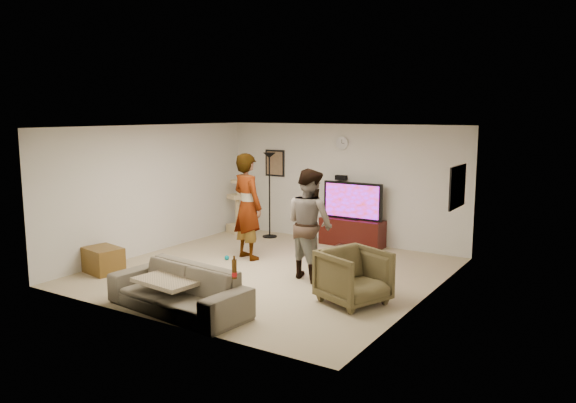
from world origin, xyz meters
The scene contains 24 objects.
floor centered at (0.00, 0.00, -0.01)m, with size 5.50×5.50×0.02m, color tan.
ceiling centered at (0.00, 0.00, 2.51)m, with size 5.50×5.50×0.02m, color silver.
wall_back centered at (0.00, 2.75, 1.25)m, with size 5.50×0.04×2.50m, color silver.
wall_front centered at (0.00, -2.75, 1.25)m, with size 5.50×0.04×2.50m, color silver.
wall_left centered at (-2.75, 0.00, 1.25)m, with size 0.04×5.50×2.50m, color silver.
wall_right centered at (2.75, 0.00, 1.25)m, with size 0.04×5.50×2.50m, color silver.
wall_clock centered at (0.00, 2.72, 2.10)m, with size 0.26×0.26×0.04m, color silver.
wall_speaker centered at (0.00, 2.69, 1.38)m, with size 0.25×0.10×0.10m, color black.
picture_back centered at (-1.70, 2.73, 1.60)m, with size 0.42×0.03×0.52m, color brown.
picture_right centered at (2.73, 1.60, 1.50)m, with size 0.03×0.78×0.62m, color #E18A68.
tv_stand centered at (0.37, 2.50, 0.28)m, with size 1.34×0.45×0.56m, color black.
console_box centered at (0.40, 2.11, 0.04)m, with size 0.40×0.30×0.07m, color #B4B5BB.
tv centered at (0.37, 2.50, 0.94)m, with size 1.29×0.08×0.77m, color black.
tv_screen centered at (0.37, 2.46, 0.94)m, with size 1.19×0.01×0.67m, color #7C13F9.
floor_lamp centered at (-1.53, 2.26, 0.93)m, with size 0.32×0.32×1.87m, color black.
cat_tree centered at (-2.41, 2.24, 0.62)m, with size 0.40×0.40×1.24m, color tan.
person_left centered at (-0.85, 0.52, 1.00)m, with size 0.73×0.48×1.99m, color #9B9B9B.
person_right centered at (0.76, 0.06, 0.92)m, with size 0.89×0.69×1.83m, color #365B7D.
sofa centered at (0.02, -2.30, 0.31)m, with size 2.14×0.84×0.63m, color #5C5647.
throw_blanket centered at (-0.12, -2.30, 0.42)m, with size 0.90×0.70×0.06m, color tan.
beer_bottle centered at (1.01, -2.30, 0.75)m, with size 0.06×0.06×0.25m, color #432607.
armchair centered at (1.94, -0.71, 0.40)m, with size 0.85×0.87×0.79m, color #473E24.
side_table centered at (-2.40, -1.58, 0.22)m, with size 0.66×0.49×0.44m, color #563C16.
toy_ball centered at (-1.11, 0.21, 0.04)m, with size 0.09×0.09×0.09m, color #017A8A.
Camera 1 is at (5.30, -7.81, 2.74)m, focal length 34.94 mm.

